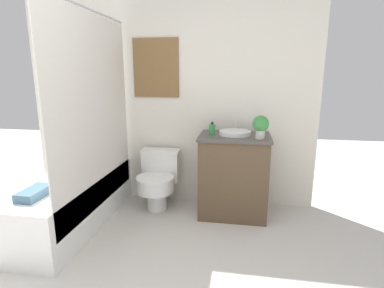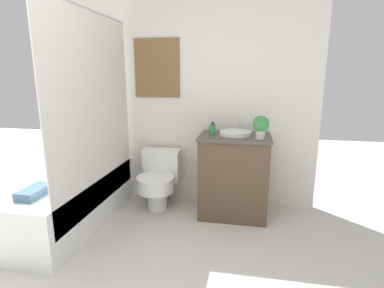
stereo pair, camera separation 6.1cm
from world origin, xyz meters
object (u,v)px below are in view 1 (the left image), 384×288
object	(u,v)px
toilet	(158,178)
potted_plant	(261,125)
soap_bottle	(212,129)
sink	(235,133)

from	to	relation	value
toilet	potted_plant	bearing A→B (deg)	-7.77
toilet	potted_plant	distance (m)	1.24
toilet	soap_bottle	world-z (taller)	soap_bottle
potted_plant	soap_bottle	bearing A→B (deg)	163.24
sink	toilet	bearing A→B (deg)	-179.57
toilet	sink	world-z (taller)	sink
soap_bottle	potted_plant	world-z (taller)	potted_plant
toilet	sink	distance (m)	0.97
soap_bottle	potted_plant	size ratio (longest dim) A/B	0.57
soap_bottle	potted_plant	xyz separation A→B (m)	(0.47, -0.14, 0.08)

